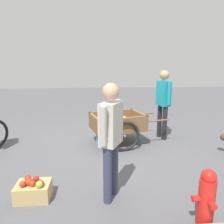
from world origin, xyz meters
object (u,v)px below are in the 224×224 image
bystander_person (111,133)px  apple_crate (33,190)px  vendor_person (163,98)px  fruit_cart (118,125)px  fire_hydrant (206,198)px

bystander_person → apple_crate: bearing=-2.8°
bystander_person → vendor_person: bearing=-122.0°
fruit_cart → fire_hydrant: bearing=105.1°
fire_hydrant → bystander_person: (0.99, -0.59, 0.58)m
fruit_cart → bystander_person: size_ratio=1.17×
apple_crate → bystander_person: (-1.03, 0.05, 0.78)m
vendor_person → bystander_person: bearing=58.0°
vendor_person → fire_hydrant: vendor_person is taller
vendor_person → fire_hydrant: bearing=81.6°
vendor_person → fire_hydrant: (0.42, 2.85, -0.64)m
fruit_cart → bystander_person: 2.04m
fire_hydrant → apple_crate: fire_hydrant is taller
apple_crate → bystander_person: 1.29m
vendor_person → apple_crate: vendor_person is taller
fruit_cart → vendor_person: bearing=-164.9°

